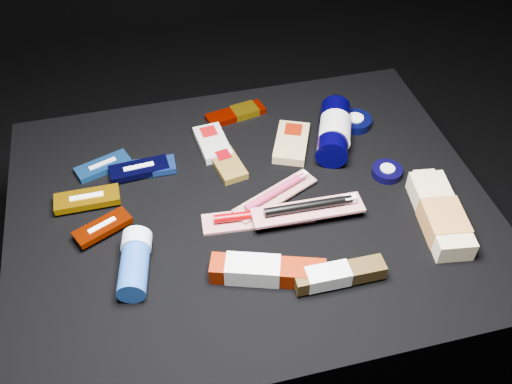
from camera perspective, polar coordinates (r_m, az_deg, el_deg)
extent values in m
plane|color=black|center=(1.49, -0.48, -11.72)|extent=(3.00, 3.00, 0.00)
cube|color=black|center=(1.33, -0.53, -7.06)|extent=(0.98, 0.78, 0.40)
cube|color=#184D97|center=(1.29, -15.05, 2.53)|extent=(0.13, 0.08, 0.01)
cube|color=#BAB9B5|center=(1.29, -15.06, 2.56)|extent=(0.06, 0.03, 0.02)
cube|color=#1B3E98|center=(1.26, -10.98, 2.36)|extent=(0.13, 0.05, 0.02)
cube|color=beige|center=(1.26, -10.99, 2.39)|extent=(0.07, 0.01, 0.02)
cube|color=black|center=(1.26, -11.60, 2.25)|extent=(0.13, 0.06, 0.01)
cube|color=white|center=(1.26, -11.61, 2.28)|extent=(0.07, 0.02, 0.02)
cube|color=#B17404|center=(1.22, -16.52, -0.68)|extent=(0.13, 0.05, 0.02)
cube|color=white|center=(1.21, -16.53, -0.65)|extent=(0.07, 0.01, 0.02)
cube|color=#7C1801|center=(1.15, -15.09, -3.43)|extent=(0.12, 0.09, 0.01)
cube|color=white|center=(1.15, -15.09, -3.40)|extent=(0.06, 0.03, 0.01)
cube|color=brown|center=(1.25, -2.82, 2.70)|extent=(0.07, 0.11, 0.02)
cube|color=#6E0109|center=(1.27, -3.29, 3.48)|extent=(0.03, 0.03, 0.02)
cube|color=#B1B1A9|center=(1.31, -4.36, 4.91)|extent=(0.07, 0.12, 0.02)
cube|color=maroon|center=(1.33, -4.73, 5.76)|extent=(0.04, 0.04, 0.02)
cube|color=tan|center=(1.30, 3.57, 4.93)|extent=(0.12, 0.15, 0.02)
cube|color=#681003|center=(1.33, 3.74, 5.93)|extent=(0.05, 0.05, 0.02)
cube|color=#7C0B00|center=(1.39, -2.06, 7.81)|extent=(0.15, 0.07, 0.02)
cube|color=#B5850B|center=(1.39, -1.15, 8.11)|extent=(0.07, 0.06, 0.02)
cylinder|color=black|center=(1.31, 7.78, 6.07)|extent=(0.13, 0.19, 0.07)
cylinder|color=beige|center=(1.30, 7.86, 5.97)|extent=(0.10, 0.10, 0.07)
cylinder|color=black|center=(1.38, 8.01, 8.66)|extent=(0.03, 0.03, 0.02)
cube|color=black|center=(1.41, 8.03, 8.99)|extent=(0.03, 0.04, 0.02)
cylinder|color=black|center=(1.38, 9.88, 6.95)|extent=(0.08, 0.08, 0.02)
cylinder|color=white|center=(1.38, 9.89, 7.00)|extent=(0.04, 0.04, 0.02)
cylinder|color=black|center=(1.26, 12.96, 1.99)|extent=(0.07, 0.07, 0.02)
cylinder|color=#B9B9B4|center=(1.26, 12.97, 2.04)|extent=(0.03, 0.03, 0.02)
cube|color=beige|center=(1.19, 17.89, -2.14)|extent=(0.10, 0.21, 0.04)
cube|color=#B67539|center=(1.17, 18.24, -2.88)|extent=(0.09, 0.10, 0.05)
cube|color=beige|center=(1.25, 16.42, 1.34)|extent=(0.05, 0.03, 0.03)
cylinder|color=#1C49A3|center=(1.06, -12.14, -7.77)|extent=(0.07, 0.11, 0.05)
cylinder|color=#A9C1CD|center=(1.10, -11.85, -4.95)|extent=(0.06, 0.05, 0.06)
cube|color=beige|center=(1.14, 0.21, -2.67)|extent=(0.23, 0.07, 0.01)
cylinder|color=#770003|center=(1.14, 0.21, -2.23)|extent=(0.18, 0.03, 0.02)
cube|color=silver|center=(1.15, 4.48, -1.69)|extent=(0.03, 0.02, 0.01)
cube|color=#B8AEAA|center=(1.18, 1.95, -0.36)|extent=(0.20, 0.12, 0.01)
cylinder|color=#A2244D|center=(1.17, 1.97, 0.02)|extent=(0.15, 0.08, 0.02)
cube|color=silver|center=(1.21, 4.68, 1.65)|extent=(0.02, 0.02, 0.01)
cube|color=#BAB3AE|center=(1.15, 5.17, -1.84)|extent=(0.21, 0.05, 0.01)
cylinder|color=#0B6414|center=(1.14, 5.21, -1.42)|extent=(0.17, 0.02, 0.02)
cube|color=white|center=(1.16, 9.07, -0.70)|extent=(0.02, 0.01, 0.01)
cube|color=silver|center=(1.14, 5.20, -1.83)|extent=(0.23, 0.06, 0.01)
cylinder|color=black|center=(1.13, 5.25, -1.38)|extent=(0.18, 0.02, 0.02)
cube|color=white|center=(1.15, 9.41, -0.66)|extent=(0.03, 0.02, 0.01)
cube|color=#6E1300|center=(1.04, 1.19, -7.94)|extent=(0.21, 0.11, 0.04)
cube|color=silver|center=(1.04, -0.33, -7.79)|extent=(0.11, 0.08, 0.04)
cube|color=#38280F|center=(1.05, 8.34, -8.18)|extent=(0.17, 0.04, 0.03)
cube|color=silver|center=(1.04, 7.20, -8.39)|extent=(0.08, 0.04, 0.03)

